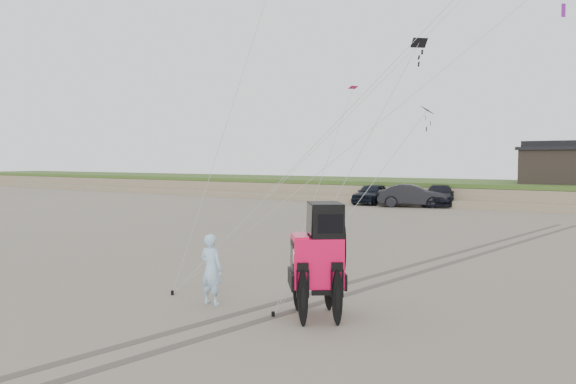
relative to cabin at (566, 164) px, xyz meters
The scene contains 11 objects.
ground 37.20m from the cabin, 93.09° to the right, with size 160.00×160.00×0.00m, color #6B6054.
dune_ridge 3.18m from the cabin, 165.96° to the left, with size 160.00×14.25×1.73m.
cabin is the anchor object (origin of this frame).
truck_a 15.06m from the cabin, 153.53° to the right, with size 1.95×4.86×1.65m, color black.
truck_b 12.38m from the cabin, 140.79° to the right, with size 1.82×5.21×1.72m, color black.
truck_c 10.02m from the cabin, 146.32° to the right, with size 2.28×5.60×1.63m, color black.
jeep 37.38m from the cabin, 90.02° to the right, with size 2.42×5.61×2.09m, color #F40A46, non-canonical shape.
man 37.96m from the cabin, 94.20° to the right, with size 0.64×0.42×1.75m, color #8FBBDD.
stake_main 38.02m from the cabin, 96.47° to the right, with size 0.08×0.08×0.12m, color black.
stake_aux 37.98m from the cabin, 91.30° to the right, with size 0.08×0.08×0.12m, color black.
tire_tracks 29.18m from the cabin, 90.00° to the right, with size 5.22×29.74×0.01m.
Camera 1 is at (8.48, -11.09, 3.58)m, focal length 35.00 mm.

